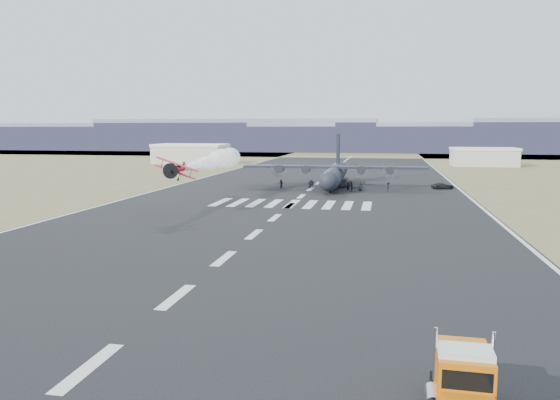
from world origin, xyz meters
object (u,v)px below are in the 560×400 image
(crew_e, at_px, (360,187))
(crew_g, at_px, (309,185))
(aerobatic_biplane, at_px, (176,169))
(hangar_right, at_px, (484,157))
(crew_d, at_px, (312,184))
(crew_c, at_px, (388,187))
(hangar_left, at_px, (191,153))
(semi_truck, at_px, (463,385))
(crew_b, at_px, (281,184))
(crew_a, at_px, (336,184))
(transport_aircraft, at_px, (335,173))
(crew_h, at_px, (351,187))
(crew_f, at_px, (348,186))
(support_vehicle, at_px, (443,186))

(crew_e, relative_size, crew_g, 0.89)
(aerobatic_biplane, xyz_separation_m, crew_e, (24.36, 34.18, -5.60))
(hangar_right, distance_m, crew_d, 89.76)
(aerobatic_biplane, bearing_deg, crew_c, 48.19)
(hangar_left, distance_m, semi_truck, 173.51)
(crew_b, bearing_deg, aerobatic_biplane, -74.71)
(crew_c, height_order, crew_g, crew_g)
(crew_g, bearing_deg, crew_c, 153.82)
(crew_c, relative_size, crew_d, 0.97)
(aerobatic_biplane, xyz_separation_m, crew_d, (14.49, 36.26, -5.48))
(crew_a, bearing_deg, hangar_right, -73.13)
(crew_a, distance_m, crew_b, 11.13)
(semi_truck, bearing_deg, aerobatic_biplane, 124.48)
(crew_b, xyz_separation_m, crew_g, (5.93, -1.20, 0.02))
(hangar_right, height_order, crew_e, hangar_right)
(semi_truck, height_order, transport_aircraft, transport_aircraft)
(crew_c, bearing_deg, hangar_right, -32.36)
(aerobatic_biplane, height_order, crew_b, aerobatic_biplane)
(crew_h, bearing_deg, transport_aircraft, -172.27)
(hangar_left, xyz_separation_m, crew_f, (59.73, -75.32, -2.47))
(crew_b, bearing_deg, transport_aircraft, 58.39)
(crew_d, bearing_deg, hangar_right, 60.94)
(crew_e, bearing_deg, crew_d, -4.13)
(support_vehicle, xyz_separation_m, crew_g, (-26.33, -6.63, 0.31))
(crew_h, bearing_deg, hangar_left, -158.81)
(hangar_left, xyz_separation_m, transport_aircraft, (56.29, -66.97, -0.60))
(transport_aircraft, height_order, crew_e, transport_aircraft)
(hangar_left, relative_size, crew_d, 12.96)
(crew_c, relative_size, crew_e, 1.10)
(hangar_left, xyz_separation_m, semi_truck, (70.12, -158.70, -1.84))
(semi_truck, bearing_deg, transport_aircraft, 100.22)
(crew_c, bearing_deg, support_vehicle, -69.91)
(hangar_right, xyz_separation_m, aerobatic_biplane, (-60.33, -113.41, 3.42))
(crew_b, bearing_deg, crew_a, 41.19)
(hangar_right, xyz_separation_m, crew_c, (-30.63, -79.07, -2.10))
(support_vehicle, bearing_deg, hangar_right, -34.41)
(hangar_left, relative_size, crew_h, 13.45)
(crew_d, xyz_separation_m, crew_h, (8.15, -3.38, -0.04))
(crew_e, bearing_deg, hangar_right, -106.67)
(support_vehicle, bearing_deg, crew_h, 95.07)
(hangar_left, distance_m, transport_aircraft, 87.49)
(semi_truck, bearing_deg, crew_f, 98.75)
(hangar_left, distance_m, crew_c, 100.15)
(hangar_left, distance_m, crew_e, 96.77)
(hangar_right, relative_size, crew_d, 10.84)
(transport_aircraft, xyz_separation_m, crew_e, (5.74, -7.26, -1.99))
(transport_aircraft, bearing_deg, semi_truck, -82.56)
(aerobatic_biplane, height_order, crew_d, aerobatic_biplane)
(semi_truck, relative_size, aerobatic_biplane, 1.21)
(hangar_right, bearing_deg, support_vehicle, -105.24)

